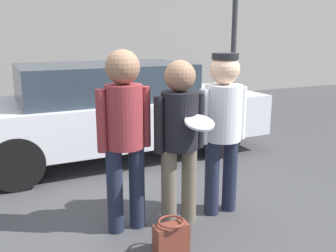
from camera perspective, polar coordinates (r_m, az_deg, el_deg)
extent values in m
plane|color=#3F3F42|center=(4.01, -2.86, -13.41)|extent=(56.00, 56.00, 0.00)
cube|color=gray|center=(10.25, -18.50, 12.92)|extent=(24.00, 0.18, 3.63)
cylinder|color=#1E2338|center=(3.58, -8.09, -9.77)|extent=(0.15, 0.15, 0.82)
cylinder|color=#1E2338|center=(3.64, -4.75, -9.23)|extent=(0.15, 0.15, 0.82)
cylinder|color=maroon|center=(3.39, -6.72, 1.43)|extent=(0.34, 0.34, 0.58)
cylinder|color=maroon|center=(3.34, -10.13, 0.72)|extent=(0.09, 0.09, 0.56)
cylinder|color=maroon|center=(3.47, -3.42, 1.41)|extent=(0.09, 0.09, 0.56)
sphere|color=#8C664C|center=(3.33, -6.93, 8.91)|extent=(0.31, 0.31, 0.31)
cylinder|color=#665B4C|center=(3.66, 0.15, -9.46)|extent=(0.15, 0.15, 0.77)
cylinder|color=#665B4C|center=(3.75, 3.21, -8.88)|extent=(0.15, 0.15, 0.77)
cylinder|color=black|center=(3.50, 1.78, 0.82)|extent=(0.35, 0.35, 0.55)
cylinder|color=black|center=(3.42, -1.43, 0.12)|extent=(0.09, 0.09, 0.53)
cylinder|color=black|center=(3.61, 4.81, 0.81)|extent=(0.09, 0.09, 0.53)
sphere|color=#8C664C|center=(3.43, 1.83, 7.64)|extent=(0.29, 0.29, 0.29)
cylinder|color=silver|center=(3.31, 4.82, 0.50)|extent=(0.27, 0.26, 0.10)
cylinder|color=#1E2338|center=(3.91, 6.72, -7.85)|extent=(0.15, 0.15, 0.79)
cylinder|color=#1E2338|center=(4.03, 9.39, -7.30)|extent=(0.15, 0.15, 0.79)
cylinder|color=silver|center=(3.78, 8.42, 2.02)|extent=(0.37, 0.37, 0.56)
cylinder|color=silver|center=(3.66, 5.48, 1.39)|extent=(0.09, 0.09, 0.54)
cylinder|color=silver|center=(3.91, 11.15, 1.98)|extent=(0.09, 0.09, 0.54)
sphere|color=#DBB28E|center=(3.72, 8.65, 8.50)|extent=(0.30, 0.30, 0.30)
cylinder|color=black|center=(3.71, 8.72, 10.47)|extent=(0.26, 0.26, 0.06)
cube|color=silver|center=(5.77, -8.48, 1.22)|extent=(4.67, 1.75, 0.63)
cube|color=#28333D|center=(5.65, -9.59, 6.77)|extent=(2.43, 1.51, 0.51)
cylinder|color=black|center=(7.06, 0.96, 1.45)|extent=(0.66, 0.22, 0.66)
cylinder|color=black|center=(5.76, 7.90, -1.50)|extent=(0.66, 0.22, 0.66)
cylinder|color=black|center=(6.35, -23.12, -1.06)|extent=(0.66, 0.22, 0.66)
cylinder|color=black|center=(4.86, -22.11, -5.28)|extent=(0.66, 0.22, 0.66)
cube|color=brown|center=(3.35, 0.49, -16.76)|extent=(0.30, 0.14, 0.26)
torus|color=brown|center=(3.27, 0.50, -14.37)|extent=(0.23, 0.23, 0.02)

